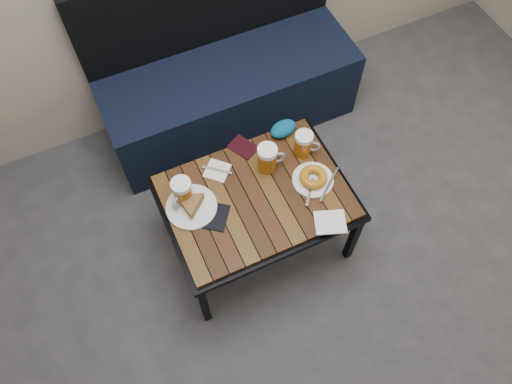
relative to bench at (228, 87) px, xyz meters
name	(u,v)px	position (x,y,z in m)	size (l,w,h in m)	color
room_shell	(451,24)	(0.00, -1.26, 1.48)	(4.00, 4.00, 4.00)	gray
bench	(228,87)	(0.00, 0.00, 0.00)	(1.40, 0.50, 0.95)	black
cafe_table	(256,200)	(-0.20, -0.80, 0.16)	(0.84, 0.62, 0.47)	black
beer_mug_left	(182,192)	(-0.50, -0.69, 0.27)	(0.13, 0.12, 0.14)	#9B4E0C
beer_mug_centre	(268,158)	(-0.09, -0.68, 0.27)	(0.14, 0.10, 0.15)	#9B4E0C
beer_mug_right	(304,144)	(0.10, -0.68, 0.27)	(0.13, 0.11, 0.13)	#9B4E0C
plate_pie	(191,205)	(-0.48, -0.74, 0.22)	(0.23, 0.23, 0.06)	white
plate_bagel	(313,178)	(0.07, -0.84, 0.22)	(0.23, 0.21, 0.05)	white
napkin_left	(217,171)	(-0.30, -0.61, 0.20)	(0.15, 0.15, 0.01)	white
napkin_right	(330,222)	(0.04, -1.06, 0.20)	(0.17, 0.15, 0.01)	white
passport_navy	(217,217)	(-0.40, -0.83, 0.20)	(0.10, 0.13, 0.01)	black
passport_burgundy	(243,147)	(-0.14, -0.54, 0.20)	(0.09, 0.13, 0.01)	black
knit_pouch	(283,129)	(0.07, -0.54, 0.23)	(0.14, 0.09, 0.06)	navy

